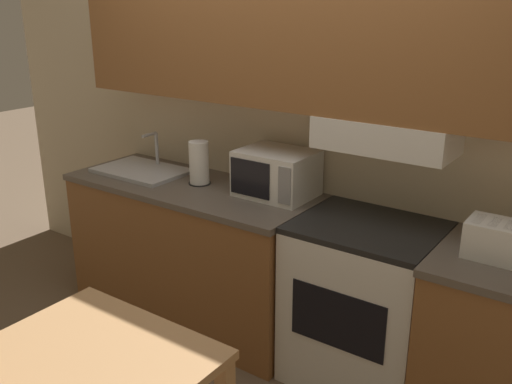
{
  "coord_description": "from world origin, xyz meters",
  "views": [
    {
      "loc": [
        1.61,
        -2.77,
        1.97
      ],
      "look_at": [
        0.05,
        -0.57,
        1.04
      ],
      "focal_mm": 40.0,
      "sensor_mm": 36.0,
      "label": 1
    }
  ],
  "objects_px": {
    "stove_range": "(363,303)",
    "sink_basin": "(142,170)",
    "toaster": "(500,241)",
    "microwave": "(277,173)",
    "paper_towel_roll": "(199,163)"
  },
  "relations": [
    {
      "from": "stove_range",
      "to": "sink_basin",
      "type": "height_order",
      "value": "sink_basin"
    },
    {
      "from": "microwave",
      "to": "paper_towel_roll",
      "type": "relative_size",
      "value": 1.59
    },
    {
      "from": "stove_range",
      "to": "toaster",
      "type": "distance_m",
      "value": 0.81
    },
    {
      "from": "microwave",
      "to": "paper_towel_roll",
      "type": "height_order",
      "value": "same"
    },
    {
      "from": "toaster",
      "to": "paper_towel_roll",
      "type": "relative_size",
      "value": 1.11
    },
    {
      "from": "stove_range",
      "to": "sink_basin",
      "type": "distance_m",
      "value": 1.65
    },
    {
      "from": "microwave",
      "to": "sink_basin",
      "type": "bearing_deg",
      "value": -172.3
    },
    {
      "from": "stove_range",
      "to": "microwave",
      "type": "height_order",
      "value": "microwave"
    },
    {
      "from": "stove_range",
      "to": "toaster",
      "type": "height_order",
      "value": "toaster"
    },
    {
      "from": "stove_range",
      "to": "paper_towel_roll",
      "type": "height_order",
      "value": "paper_towel_roll"
    },
    {
      "from": "paper_towel_roll",
      "to": "sink_basin",
      "type": "bearing_deg",
      "value": -175.28
    },
    {
      "from": "toaster",
      "to": "sink_basin",
      "type": "xyz_separation_m",
      "value": [
        -2.2,
        0.01,
        -0.07
      ]
    },
    {
      "from": "microwave",
      "to": "sink_basin",
      "type": "relative_size",
      "value": 0.72
    },
    {
      "from": "stove_range",
      "to": "toaster",
      "type": "bearing_deg",
      "value": -2.34
    },
    {
      "from": "stove_range",
      "to": "microwave",
      "type": "distance_m",
      "value": 0.86
    }
  ]
}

